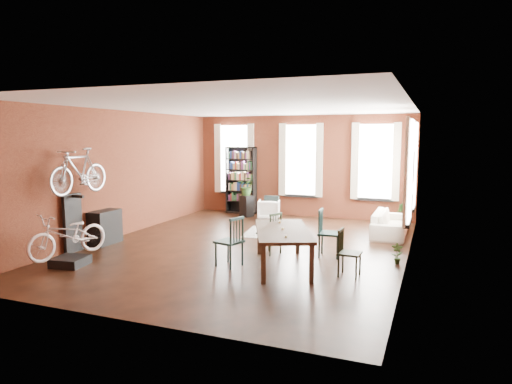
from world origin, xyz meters
The scene contains 19 objects.
room centered at (0.25, 0.62, 2.14)m, with size 9.00×9.04×3.22m.
dining_table centered at (1.26, -1.21, 0.37)m, with size 1.00×2.19×0.75m, color #493A2C.
dining_chair_a centered at (0.26, -1.53, 0.49)m, with size 0.46×0.46×0.99m, color #1A3937.
dining_chair_b centered at (0.67, -0.33, 0.45)m, with size 0.42×0.42×0.91m, color #20301C.
dining_chair_c centered at (2.58, -1.32, 0.43)m, with size 0.40×0.40×0.86m, color black.
dining_chair_d centered at (1.94, -0.10, 0.50)m, with size 0.46×0.46×1.01m, color #173331.
bookshelf centered at (-2.00, 4.30, 1.10)m, with size 1.00×0.32×2.20m, color black.
white_armchair centered at (-0.75, 3.54, 0.33)m, with size 0.64×0.60×0.66m, color white.
cream_sofa centered at (2.95, 2.60, 0.41)m, with size 2.08×0.61×0.81m, color beige.
striped_rug centered at (-0.21, 1.68, 0.01)m, with size 0.93×1.49×0.01m, color black.
bike_trainer centered at (-2.68, -2.67, 0.09)m, with size 0.59×0.59×0.17m, color black.
bike_wall_rack centered at (-3.40, -1.80, 0.65)m, with size 0.16×0.60×1.30m, color black.
console_table centered at (-3.28, -0.90, 0.40)m, with size 0.40×0.80×0.80m, color black.
plant_stand centered at (-1.58, 3.76, 0.34)m, with size 0.34×0.34×0.67m, color black.
plant_by_sofa centered at (3.07, 4.25, 0.14)m, with size 0.35×0.63×0.28m, color #2A5421.
plant_small centered at (3.33, -0.18, 0.08)m, with size 0.22×0.42×0.15m, color #2D5522.
bicycle_floor centered at (-2.72, -2.64, 1.02)m, with size 0.59×0.89×1.69m, color white.
bicycle_hung centered at (-3.15, -1.80, 2.13)m, with size 0.47×1.00×1.66m, color #A5A8AD.
plant_on_stand centered at (-1.58, 3.80, 0.90)m, with size 0.54×0.60×0.47m, color #2C5321.
Camera 1 is at (3.96, -9.49, 2.55)m, focal length 32.00 mm.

